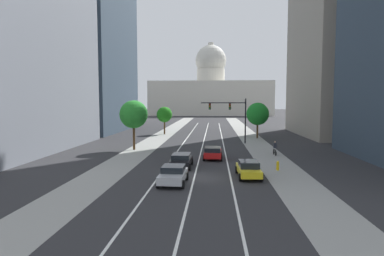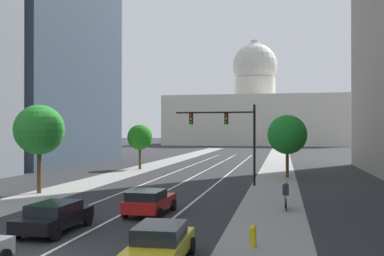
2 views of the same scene
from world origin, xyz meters
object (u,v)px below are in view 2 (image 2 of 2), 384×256
object	(u,v)px
car_red	(149,201)
street_tree_far_right	(287,135)
fire_hydrant	(253,236)
street_tree_near_left	(39,130)
capitol_building	(255,114)
traffic_signal_mast	(230,129)
car_yellow	(160,244)
car_black	(55,216)
street_tree_mid_left	(140,137)
cyclist	(286,195)

from	to	relation	value
car_red	street_tree_far_right	world-z (taller)	street_tree_far_right
fire_hydrant	street_tree_near_left	bearing A→B (deg)	143.64
capitol_building	traffic_signal_mast	world-z (taller)	capitol_building
car_yellow	car_black	world-z (taller)	car_yellow
capitol_building	traffic_signal_mast	bearing A→B (deg)	-87.65
street_tree_mid_left	cyclist	bearing A→B (deg)	-54.97
capitol_building	fire_hydrant	world-z (taller)	capitol_building
car_black	traffic_signal_mast	size ratio (longest dim) A/B	0.65
capitol_building	street_tree_far_right	distance (m)	99.44
cyclist	street_tree_near_left	world-z (taller)	street_tree_near_left
car_black	street_tree_far_right	distance (m)	28.76
car_red	traffic_signal_mast	distance (m)	15.01
street_tree_mid_left	fire_hydrant	bearing A→B (deg)	-64.70
car_red	fire_hydrant	world-z (taller)	car_red
fire_hydrant	street_tree_near_left	world-z (taller)	street_tree_near_left
car_yellow	street_tree_far_right	xyz separation A→B (m)	(4.63, 30.30, 3.51)
capitol_building	street_tree_mid_left	xyz separation A→B (m)	(-8.05, -92.97, -6.19)
fire_hydrant	cyclist	bearing A→B (deg)	81.50
car_yellow	fire_hydrant	bearing A→B (deg)	-47.69
cyclist	fire_hydrant	bearing A→B (deg)	169.21
car_black	fire_hydrant	bearing A→B (deg)	-94.70
car_red	car_yellow	distance (m)	9.29
car_yellow	fire_hydrant	xyz separation A→B (m)	(3.03, 2.97, -0.28)
cyclist	car_red	bearing A→B (deg)	110.38
cyclist	street_tree_near_left	distance (m)	18.71
car_yellow	car_black	distance (m)	7.27
traffic_signal_mast	fire_hydrant	world-z (taller)	traffic_signal_mast
cyclist	street_tree_near_left	size ratio (longest dim) A/B	0.26
car_black	cyclist	world-z (taller)	cyclist
car_yellow	street_tree_far_right	bearing A→B (deg)	-10.77
car_red	street_tree_mid_left	size ratio (longest dim) A/B	0.79
car_red	street_tree_far_right	bearing A→B (deg)	-18.55
car_yellow	traffic_signal_mast	xyz separation A→B (m)	(-0.26, 22.93, 4.08)
street_tree_far_right	street_tree_mid_left	distance (m)	18.27
traffic_signal_mast	fire_hydrant	distance (m)	20.70
car_yellow	cyclist	bearing A→B (deg)	-22.24
street_tree_far_right	traffic_signal_mast	bearing A→B (deg)	-123.60
car_yellow	fire_hydrant	distance (m)	4.25
fire_hydrant	street_tree_mid_left	world-z (taller)	street_tree_mid_left
car_red	fire_hydrant	distance (m)	8.43
traffic_signal_mast	street_tree_near_left	distance (m)	15.43
car_black	traffic_signal_mast	distance (m)	20.36
fire_hydrant	street_tree_far_right	distance (m)	27.64
capitol_building	cyclist	xyz separation A→B (m)	(8.98, -117.26, -9.17)
car_red	traffic_signal_mast	size ratio (longest dim) A/B	0.62
car_yellow	traffic_signal_mast	size ratio (longest dim) A/B	0.63
car_red	street_tree_near_left	size ratio (longest dim) A/B	0.65
fire_hydrant	traffic_signal_mast	bearing A→B (deg)	99.36
street_tree_mid_left	traffic_signal_mast	bearing A→B (deg)	-46.85
car_red	traffic_signal_mast	xyz separation A→B (m)	(2.82, 14.17, 4.06)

